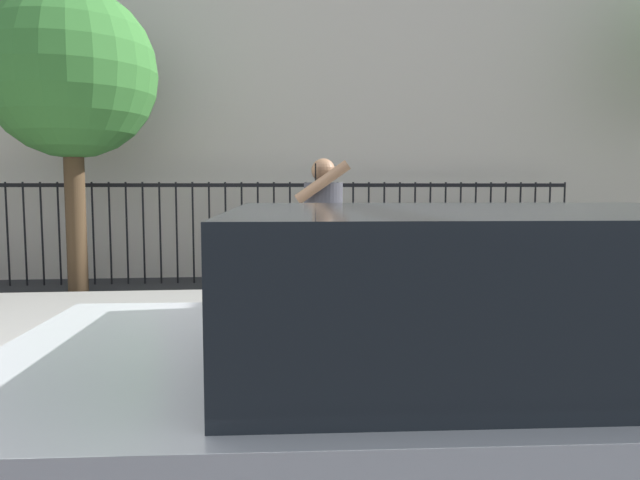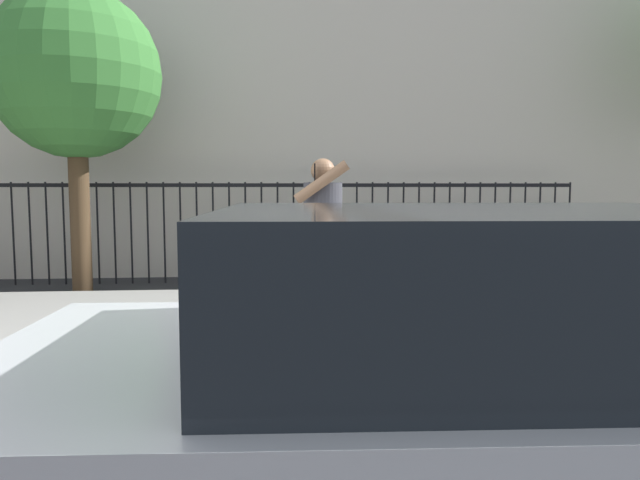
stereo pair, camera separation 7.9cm
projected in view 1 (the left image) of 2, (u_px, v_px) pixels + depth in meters
The scene contains 6 objects.
ground_plane at pixel (104, 441), 3.57m from camera, with size 60.00×60.00×0.00m, color #28282B.
sidewalk at pixel (164, 337), 5.74m from camera, with size 28.00×4.40×0.15m, color gray.
iron_fence at pixel (201, 219), 9.33m from camera, with size 12.03×0.04×1.60m.
parked_hatchback at pixel (528, 398), 2.34m from camera, with size 4.27×2.00×1.45m.
pedestrian_on_phone at pixel (323, 236), 5.22m from camera, with size 0.48×0.68×1.63m.
street_tree_mid at pixel (70, 74), 8.12m from camera, with size 2.35×2.35×4.27m.
Camera 1 is at (0.97, -3.55, 1.54)m, focal length 33.17 mm.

